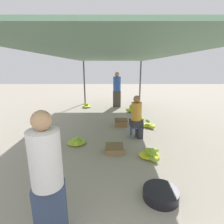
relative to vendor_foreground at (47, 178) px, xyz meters
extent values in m
cylinder|color=#4C4C51|center=(-0.82, 8.11, 0.33)|extent=(0.08, 0.08, 2.34)
cylinder|color=#4C4C51|center=(2.28, 8.11, 0.33)|extent=(0.08, 0.08, 2.34)
cube|color=#567A60|center=(0.73, 3.97, 1.52)|extent=(3.51, 8.68, 0.04)
cube|color=#384766|center=(0.00, 0.00, -0.46)|extent=(0.40, 0.28, 0.75)
cylinder|color=white|center=(0.00, 0.00, 0.24)|extent=(0.42, 0.42, 0.65)
sphere|color=tan|center=(0.00, 0.00, 0.67)|extent=(0.21, 0.21, 0.21)
cube|color=#384C84|center=(1.42, 3.17, -0.51)|extent=(0.34, 0.34, 0.04)
cylinder|color=#384C84|center=(1.28, 3.04, -0.68)|extent=(0.04, 0.04, 0.31)
cylinder|color=#384C84|center=(1.56, 3.04, -0.68)|extent=(0.04, 0.04, 0.31)
cylinder|color=#384C84|center=(1.28, 3.31, -0.68)|extent=(0.04, 0.04, 0.31)
cylinder|color=#384C84|center=(1.56, 3.31, -0.68)|extent=(0.04, 0.04, 0.31)
cube|color=#2D2D33|center=(1.52, 3.15, -0.66)|extent=(0.19, 0.33, 0.35)
cube|color=#2D2D33|center=(1.42, 3.17, -0.40)|extent=(0.40, 0.40, 0.18)
cylinder|color=gold|center=(1.42, 3.17, -0.05)|extent=(0.35, 0.35, 0.52)
sphere|color=#9E704C|center=(1.42, 3.17, 0.31)|extent=(0.20, 0.20, 0.20)
cylinder|color=black|center=(1.49, 0.67, -0.76)|extent=(0.56, 0.56, 0.16)
ellipsoid|color=#C6D329|center=(-0.23, 2.56, -0.77)|extent=(0.20, 0.28, 0.15)
ellipsoid|color=#8FBE32|center=(-0.12, 2.77, -0.78)|extent=(0.23, 0.31, 0.12)
ellipsoid|color=#96C031|center=(-0.26, 2.66, -0.74)|extent=(0.32, 0.34, 0.13)
ellipsoid|color=#8DBD33|center=(-0.25, 2.67, -0.69)|extent=(0.15, 0.31, 0.12)
ellipsoid|color=#9AC230|center=(-0.25, 2.67, -0.79)|extent=(0.50, 0.43, 0.10)
ellipsoid|color=yellow|center=(-0.65, 7.07, -0.67)|extent=(0.24, 0.13, 0.14)
ellipsoid|color=yellow|center=(-0.57, 7.07, -0.68)|extent=(0.22, 0.26, 0.12)
ellipsoid|color=#78B437|center=(-0.63, 6.87, -0.79)|extent=(0.15, 0.25, 0.11)
ellipsoid|color=#ADCA2D|center=(-0.50, 7.18, -0.78)|extent=(0.26, 0.26, 0.11)
ellipsoid|color=#C9D528|center=(-0.59, 7.06, -0.79)|extent=(0.45, 0.39, 0.10)
ellipsoid|color=#A3C52F|center=(1.63, 1.79, -0.78)|extent=(0.29, 0.30, 0.13)
ellipsoid|color=#97C131|center=(1.59, 1.86, -0.66)|extent=(0.22, 0.34, 0.10)
ellipsoid|color=#A4C62F|center=(1.62, 2.08, -0.74)|extent=(0.32, 0.28, 0.15)
ellipsoid|color=#8DBD33|center=(1.67, 2.00, -0.68)|extent=(0.29, 0.16, 0.10)
ellipsoid|color=yellow|center=(1.58, 1.97, -0.79)|extent=(0.48, 0.42, 0.10)
ellipsoid|color=#8BBC33|center=(1.81, 5.06, -0.77)|extent=(0.32, 0.25, 0.13)
ellipsoid|color=#C6D429|center=(1.82, 4.83, -0.75)|extent=(0.22, 0.30, 0.15)
ellipsoid|color=#C2D229|center=(1.70, 4.89, -0.74)|extent=(0.18, 0.26, 0.13)
ellipsoid|color=#C1D22A|center=(1.72, 4.80, -0.78)|extent=(0.26, 0.20, 0.12)
ellipsoid|color=#C8D428|center=(1.75, 4.94, -0.73)|extent=(0.21, 0.23, 0.13)
ellipsoid|color=#B2CB2C|center=(1.70, 4.92, -0.77)|extent=(0.30, 0.13, 0.10)
ellipsoid|color=#73B237|center=(1.76, 4.95, -0.79)|extent=(0.48, 0.42, 0.10)
ellipsoid|color=yellow|center=(2.04, 3.89, -0.77)|extent=(0.29, 0.29, 0.11)
ellipsoid|color=#A7C72E|center=(2.02, 3.99, -0.75)|extent=(0.28, 0.27, 0.12)
ellipsoid|color=yellow|center=(1.82, 4.10, -0.78)|extent=(0.19, 0.29, 0.12)
ellipsoid|color=#88BB34|center=(1.96, 4.11, -0.64)|extent=(0.19, 0.25, 0.12)
ellipsoid|color=yellow|center=(1.98, 4.10, -0.79)|extent=(0.49, 0.43, 0.10)
ellipsoid|color=#C4D329|center=(1.47, 6.05, -0.73)|extent=(0.30, 0.22, 0.12)
ellipsoid|color=#99C231|center=(1.59, 6.10, -0.55)|extent=(0.18, 0.26, 0.15)
ellipsoid|color=#7DB636|center=(1.65, 6.10, -0.71)|extent=(0.25, 0.20, 0.13)
ellipsoid|color=#81B835|center=(1.60, 6.09, -0.59)|extent=(0.25, 0.20, 0.10)
ellipsoid|color=#8EBD33|center=(1.61, 6.07, -0.67)|extent=(0.24, 0.20, 0.11)
ellipsoid|color=#BCCF2B|center=(1.73, 5.99, -0.77)|extent=(0.30, 0.25, 0.14)
ellipsoid|color=yellow|center=(1.58, 6.08, -0.71)|extent=(0.13, 0.33, 0.14)
ellipsoid|color=#7EB735|center=(1.60, 6.09, -0.79)|extent=(0.39, 0.34, 0.10)
cube|color=#9E7A4C|center=(0.77, 2.24, -0.77)|extent=(0.42, 0.42, 0.14)
cube|color=brown|center=(0.77, 2.24, -0.69)|extent=(0.44, 0.44, 0.02)
cube|color=olive|center=(1.04, 4.21, -0.74)|extent=(0.43, 0.43, 0.20)
cube|color=brown|center=(1.04, 4.21, -0.63)|extent=(0.45, 0.45, 0.02)
cube|color=#4C4238|center=(0.97, 7.21, -0.43)|extent=(0.40, 0.23, 0.83)
cylinder|color=#3359B2|center=(0.97, 7.21, 0.35)|extent=(0.39, 0.39, 0.72)
sphere|color=tan|center=(0.97, 7.21, 0.82)|extent=(0.23, 0.23, 0.23)
camera|label=1|loc=(0.72, -1.69, 1.20)|focal=28.00mm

